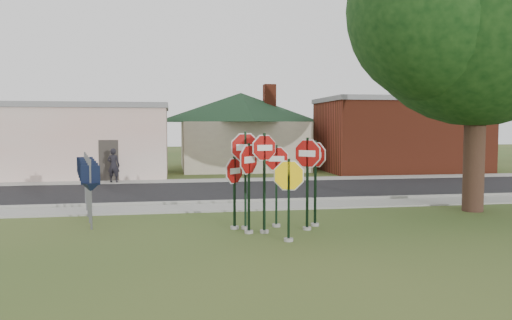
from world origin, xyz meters
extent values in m
plane|color=#2F4A1C|center=(0.00, 0.00, 0.00)|extent=(120.00, 120.00, 0.00)
cube|color=gray|center=(0.00, 5.50, 0.03)|extent=(60.00, 1.60, 0.06)
cube|color=black|center=(0.00, 10.00, 0.02)|extent=(60.00, 7.00, 0.04)
cube|color=gray|center=(0.00, 14.30, 0.03)|extent=(60.00, 1.60, 0.06)
cube|color=gray|center=(0.00, 6.50, 0.07)|extent=(60.00, 0.20, 0.14)
cylinder|color=gray|center=(-0.25, 1.22, 0.04)|extent=(0.24, 0.24, 0.08)
cube|color=black|center=(-0.25, 1.22, 1.37)|extent=(0.07, 0.07, 2.74)
cylinder|color=white|center=(-0.25, 1.22, 2.34)|extent=(0.95, 0.31, 0.99)
cylinder|color=#980F0D|center=(-0.25, 1.22, 2.34)|extent=(0.88, 0.29, 0.91)
cube|color=white|center=(-0.25, 1.22, 2.34)|extent=(0.44, 0.14, 0.16)
cylinder|color=gray|center=(0.18, 0.14, 0.04)|extent=(0.24, 0.24, 0.08)
cube|color=black|center=(0.18, 0.14, 1.06)|extent=(0.07, 0.06, 2.11)
cylinder|color=white|center=(0.18, 0.14, 1.68)|extent=(1.04, 0.30, 1.07)
cylinder|color=yellow|center=(0.18, 0.14, 1.68)|extent=(0.96, 0.28, 0.99)
cylinder|color=gray|center=(-0.67, 1.24, 0.04)|extent=(0.24, 0.24, 0.08)
cube|color=black|center=(-0.67, 1.24, 1.23)|extent=(0.08, 0.08, 2.47)
cylinder|color=white|center=(-0.67, 1.24, 2.02)|extent=(0.76, 0.85, 1.12)
cylinder|color=#980F0D|center=(-0.67, 1.24, 2.02)|extent=(0.71, 0.79, 1.04)
cube|color=white|center=(-0.67, 1.24, 2.02)|extent=(0.35, 0.39, 0.18)
cylinder|color=gray|center=(1.02, 1.42, 0.04)|extent=(0.24, 0.24, 0.08)
cube|color=black|center=(1.02, 1.42, 1.30)|extent=(0.08, 0.08, 2.61)
cylinder|color=white|center=(1.02, 1.42, 2.16)|extent=(0.83, 0.76, 1.11)
cylinder|color=#980F0D|center=(1.02, 1.42, 2.16)|extent=(0.77, 0.71, 1.03)
cube|color=white|center=(1.02, 1.42, 2.16)|extent=(0.38, 0.35, 0.18)
cylinder|color=gray|center=(0.25, 1.99, 0.04)|extent=(0.24, 0.24, 0.08)
cube|color=black|center=(0.25, 1.99, 1.19)|extent=(0.07, 0.06, 2.38)
cylinder|color=white|center=(0.25, 1.99, 1.99)|extent=(0.96, 0.14, 0.97)
cylinder|color=#980F0D|center=(0.25, 1.99, 1.99)|extent=(0.89, 0.14, 0.90)
cube|color=white|center=(0.25, 1.99, 1.99)|extent=(0.44, 0.07, 0.15)
cylinder|color=gray|center=(-0.68, 1.83, 0.04)|extent=(0.24, 0.24, 0.08)
cube|color=black|center=(-0.68, 1.83, 1.39)|extent=(0.06, 0.05, 2.78)
cylinder|color=white|center=(-0.68, 1.83, 2.33)|extent=(1.13, 0.02, 1.13)
cylinder|color=#980F0D|center=(-0.68, 1.83, 2.33)|extent=(1.05, 0.02, 1.05)
cube|color=white|center=(-0.68, 1.83, 2.33)|extent=(0.52, 0.01, 0.18)
cylinder|color=gray|center=(1.40, 1.92, 0.04)|extent=(0.24, 0.24, 0.08)
cube|color=black|center=(1.40, 1.92, 1.25)|extent=(0.07, 0.08, 2.51)
cylinder|color=white|center=(1.40, 1.92, 2.10)|extent=(0.58, 0.86, 1.02)
cylinder|color=#980F0D|center=(1.40, 1.92, 2.10)|extent=(0.54, 0.80, 0.95)
cube|color=white|center=(1.40, 1.92, 2.10)|extent=(0.27, 0.40, 0.16)
cylinder|color=gray|center=(-0.99, 1.88, 0.04)|extent=(0.24, 0.24, 0.08)
cube|color=black|center=(-0.99, 1.88, 1.04)|extent=(0.08, 0.08, 2.08)
cylinder|color=white|center=(-0.99, 1.88, 1.66)|extent=(0.72, 0.75, 1.03)
cylinder|color=#980F0D|center=(-0.99, 1.88, 1.66)|extent=(0.68, 0.70, 0.95)
cube|color=white|center=(-0.99, 1.88, 1.66)|extent=(0.34, 0.35, 0.16)
cube|color=#59595E|center=(-5.00, 2.50, 1.00)|extent=(0.05, 0.05, 2.00)
cube|color=black|center=(-5.00, 2.50, 1.55)|extent=(0.55, 0.13, 0.55)
cone|color=black|center=(-5.00, 2.50, 1.20)|extent=(0.65, 0.65, 0.25)
cube|color=#59595E|center=(-5.20, 3.50, 1.00)|extent=(0.05, 0.05, 2.00)
cube|color=black|center=(-5.20, 3.50, 1.55)|extent=(0.55, 0.09, 0.55)
cone|color=black|center=(-5.20, 3.50, 1.20)|extent=(0.62, 0.62, 0.25)
cube|color=#59595E|center=(-5.40, 4.50, 1.00)|extent=(0.05, 0.05, 2.00)
cube|color=black|center=(-5.40, 4.50, 1.55)|extent=(0.55, 0.05, 0.55)
cone|color=black|center=(-5.40, 4.50, 1.20)|extent=(0.58, 0.58, 0.25)
cube|color=#59595E|center=(-5.60, 5.50, 1.00)|extent=(0.05, 0.05, 2.00)
cube|color=black|center=(-5.60, 5.50, 1.55)|extent=(0.55, 0.05, 0.55)
cone|color=black|center=(-5.60, 5.50, 1.20)|extent=(0.58, 0.58, 0.25)
cube|color=#59595E|center=(-5.80, 6.50, 1.00)|extent=(0.05, 0.05, 2.00)
cube|color=black|center=(-5.80, 6.50, 1.55)|extent=(0.55, 0.09, 0.55)
cone|color=black|center=(-5.80, 6.50, 1.20)|extent=(0.62, 0.62, 0.25)
cube|color=silver|center=(-9.00, 18.00, 2.00)|extent=(12.00, 6.00, 4.00)
cube|color=gray|center=(-9.00, 18.00, 4.05)|extent=(12.20, 6.20, 0.30)
cube|color=#332D28|center=(-6.00, 15.02, 1.10)|extent=(1.00, 0.10, 2.20)
cube|color=#B9B193|center=(2.00, 22.00, 1.60)|extent=(8.00, 8.00, 3.20)
pyramid|color=black|center=(2.00, 22.00, 5.20)|extent=(11.60, 11.60, 2.00)
cube|color=maroon|center=(4.00, 22.00, 5.00)|extent=(0.80, 0.80, 1.60)
cube|color=maroon|center=(12.00, 18.50, 2.25)|extent=(10.00, 6.00, 4.50)
cube|color=gray|center=(12.00, 18.50, 4.60)|extent=(10.20, 6.20, 0.30)
cube|color=white|center=(10.00, 15.55, 2.60)|extent=(2.00, 0.08, 0.90)
cylinder|color=black|center=(7.50, 3.50, 2.71)|extent=(0.70, 0.70, 5.42)
sphere|color=black|center=(7.50, 3.50, 6.97)|extent=(8.10, 8.10, 8.10)
cylinder|color=black|center=(22.00, 26.00, 2.00)|extent=(0.50, 0.50, 4.00)
sphere|color=black|center=(22.00, 26.00, 5.60)|extent=(5.60, 5.60, 5.60)
imported|color=black|center=(-5.66, 14.08, 0.93)|extent=(0.72, 0.57, 1.74)
camera|label=1|loc=(-2.74, -12.06, 2.93)|focal=35.00mm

